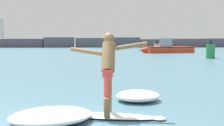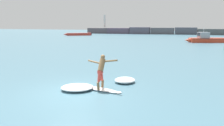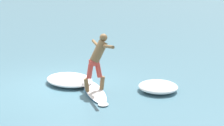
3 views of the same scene
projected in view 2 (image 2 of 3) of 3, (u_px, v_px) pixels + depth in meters
The scene contains 8 objects.
ground_plane at pixel (74, 92), 10.65m from camera, with size 200.00×200.00×0.00m, color #446D7E.
rock_jetty_breakwater at pixel (170, 31), 68.27m from camera, with size 56.48×4.95×6.18m.
surfboard at pixel (101, 89), 10.98m from camera, with size 2.26×1.03×0.21m.
surfer at pixel (101, 69), 10.93m from camera, with size 1.63×0.78×1.69m.
fishing_boat_near_jetty at pixel (78, 34), 61.61m from camera, with size 7.48×5.27×0.65m.
small_boat_offshore at pixel (206, 39), 38.72m from camera, with size 7.25×3.75×2.70m.
wave_foam_at_tail at pixel (125, 80), 12.37m from camera, with size 1.59×1.61×0.27m.
wave_foam_at_nose at pixel (77, 87), 10.97m from camera, with size 2.00×1.81×0.27m.
Camera 2 is at (4.68, -9.28, 3.30)m, focal length 35.00 mm.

